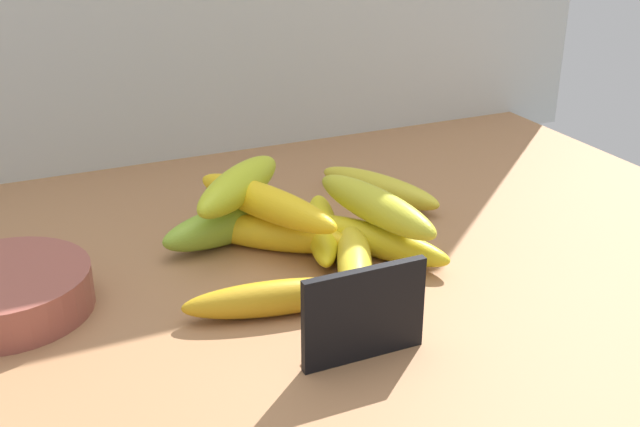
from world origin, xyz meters
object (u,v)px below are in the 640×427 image
Objects in this scene: banana_4 at (275,298)px; banana_8 at (265,202)px; banana_3 at (232,223)px; banana_5 at (322,229)px; banana_2 at (355,262)px; banana_9 at (375,205)px; banana_0 at (372,239)px; banana_6 at (269,233)px; banana_7 at (239,185)px; fruit_bowl at (6,292)px; chalkboard_sign at (364,317)px; banana_1 at (379,188)px.

banana_8 is at bearing 72.82° from banana_4.
banana_3 is 9.91cm from banana_5.
banana_9 is at bearing 44.00° from banana_2.
banana_0 is 11.11cm from banana_6.
banana_9 is (4.18, -4.31, 3.71)cm from banana_5.
banana_9 reaches higher than banana_4.
banana_9 reaches higher than banana_6.
banana_7 is at bearing 150.03° from banana_5.
banana_5 is at bearing -9.17° from banana_8.
banana_2 is 1.07× the size of banana_4.
banana_5 is at bearing 134.11° from banana_9.
chalkboard_sign is at bearing -37.12° from fruit_bowl.
banana_9 is (12.01, -8.83, -1.02)cm from banana_7.
chalkboard_sign reaches higher than banana_9.
banana_4 is 14.09cm from banana_8.
banana_6 is 11.81cm from banana_9.
fruit_bowl is 26.83cm from banana_8.
fruit_bowl is at bearing -166.52° from banana_3.
banana_7 is (-7.83, 4.52, 4.74)cm from banana_5.
banana_5 is (32.65, 1.28, -0.29)cm from fruit_bowl.
fruit_bowl is at bearing -168.12° from banana_1.
banana_1 is at bearing 35.15° from banana_5.
banana_4 is 15.69cm from banana_5.
fruit_bowl is (-26.71, 20.22, -1.88)cm from chalkboard_sign.
banana_0 and banana_2 have the same top height.
fruit_bowl reaches higher than banana_2.
banana_5 is 10.21cm from banana_7.
banana_0 is at bearing -5.57° from fruit_bowl.
chalkboard_sign is 33.55cm from fruit_bowl.
chalkboard_sign is 26.21cm from banana_7.
banana_0 is at bearing -39.02° from banana_7.
fruit_bowl reaches higher than banana_4.
banana_3 reaches higher than banana_5.
banana_0 is at bearing 27.20° from banana_4.
banana_0 is at bearing 43.55° from banana_2.
banana_4 is at bearing -161.53° from banana_2.
banana_7 is (-2.05, 3.58, 4.59)cm from banana_6.
banana_5 is at bearing 2.25° from fruit_bowl.
chalkboard_sign is 0.62× the size of banana_1.
banana_7 reaches higher than banana_5.
banana_4 is (22.49, -10.67, -0.32)cm from fruit_bowl.
banana_2 is at bearing -136.00° from banana_9.
banana_7 reaches higher than banana_6.
banana_1 is 0.94× the size of banana_6.
banana_2 is 7.27cm from banana_9.
banana_6 is at bearing 119.52° from banana_2.
fruit_bowl is at bearing -175.09° from banana_8.
banana_3 is 0.84× the size of banana_8.
chalkboard_sign is at bearing -83.59° from banana_3.
chalkboard_sign reaches higher than banana_8.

